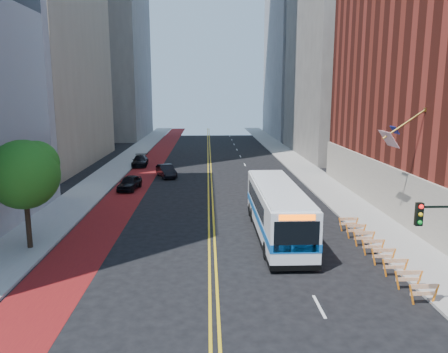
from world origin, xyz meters
name	(u,v)px	position (x,y,z in m)	size (l,w,h in m)	color
ground	(213,289)	(0.00, 0.00, 0.00)	(160.00, 160.00, 0.00)	black
sidewalk_left	(107,176)	(-12.00, 30.00, 0.07)	(4.00, 140.00, 0.15)	gray
sidewalk_right	(311,175)	(12.00, 30.00, 0.07)	(4.00, 140.00, 0.15)	gray
bus_lane_paint	(140,177)	(-8.10, 30.00, 0.00)	(3.60, 140.00, 0.01)	#5F0D12
center_line_inner	(208,176)	(-0.18, 30.00, 0.00)	(0.14, 140.00, 0.01)	gold
center_line_outer	(211,176)	(0.18, 30.00, 0.00)	(0.14, 140.00, 0.01)	gold
lane_dashes	(245,165)	(4.80, 38.00, 0.01)	(0.14, 98.20, 0.01)	silver
midrise_right_near	(360,23)	(23.00, 48.00, 20.00)	(18.00, 26.00, 40.00)	slate
midrise_right_far	(319,8)	(24.00, 78.00, 27.50)	(20.00, 28.00, 55.00)	gray
construction_barriers	(378,249)	(9.60, 3.42, 0.68)	(1.42, 10.91, 1.00)	orange
street_tree	(25,172)	(-11.24, 6.04, 4.91)	(4.20, 4.20, 6.70)	black
traffic_signal	(444,238)	(9.41, -3.51, 3.72)	(2.21, 0.34, 5.07)	black
transit_bus	(277,210)	(4.41, 8.07, 1.83)	(2.83, 12.76, 3.51)	white
car_a	(130,183)	(-8.09, 22.97, 0.71)	(1.68, 4.19, 1.43)	black
car_b	(166,171)	(-5.03, 29.58, 0.72)	(1.52, 4.37, 1.44)	black
car_c	(140,161)	(-9.23, 37.56, 0.69)	(1.94, 4.78, 1.39)	black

